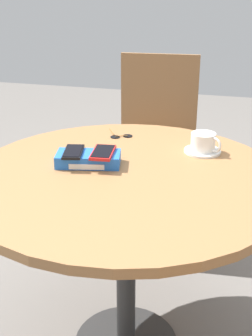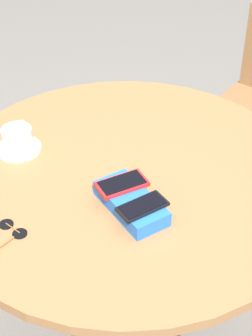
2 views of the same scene
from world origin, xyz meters
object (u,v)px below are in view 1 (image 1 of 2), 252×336
(chair_far_side, at_px, (155,145))
(round_table, at_px, (126,201))
(phone_black, at_px, (73,152))
(phone_box, at_px, (88,159))
(sunglasses, at_px, (120,136))
(saucer, at_px, (202,151))
(coffee_cup, at_px, (204,142))
(phone_red, at_px, (103,152))

(chair_far_side, bearing_deg, round_table, -85.31)
(round_table, distance_m, phone_black, 0.24)
(chair_far_side, bearing_deg, phone_box, -94.57)
(sunglasses, bearing_deg, phone_box, -95.38)
(saucer, bearing_deg, chair_far_side, 114.62)
(chair_far_side, bearing_deg, coffee_cup, -65.26)
(round_table, bearing_deg, sunglasses, 108.04)
(phone_box, height_order, phone_red, phone_red)
(phone_box, xyz_separation_m, saucer, (0.37, 0.22, -0.02))
(phone_red, height_order, sunglasses, phone_red)
(phone_red, xyz_separation_m, coffee_cup, (0.32, 0.21, -0.01))
(round_table, relative_size, coffee_cup, 9.27)
(sunglasses, bearing_deg, round_table, -71.96)
(phone_box, relative_size, chair_far_side, 0.25)
(round_table, distance_m, chair_far_side, 0.92)
(round_table, xyz_separation_m, chair_far_side, (-0.07, 0.91, -0.13))
(phone_black, height_order, sunglasses, phone_black)
(coffee_cup, relative_size, chair_far_side, 0.12)
(round_table, relative_size, chair_far_side, 1.12)
(phone_black, relative_size, sunglasses, 1.21)
(phone_black, bearing_deg, chair_far_side, 82.32)
(saucer, distance_m, coffee_cup, 0.04)
(saucer, bearing_deg, sunglasses, 164.64)
(phone_red, relative_size, sunglasses, 1.23)
(round_table, relative_size, saucer, 7.87)
(phone_black, distance_m, sunglasses, 0.33)
(phone_black, distance_m, chair_far_side, 0.93)
(phone_black, xyz_separation_m, sunglasses, (0.08, 0.32, -0.05))
(saucer, xyz_separation_m, sunglasses, (-0.34, 0.09, -0.00))
(phone_box, distance_m, sunglasses, 0.31)
(saucer, xyz_separation_m, chair_far_side, (-0.30, 0.65, -0.24))
(round_table, distance_m, coffee_cup, 0.37)
(chair_far_side, bearing_deg, saucer, -65.38)
(phone_red, height_order, coffee_cup, coffee_cup)
(phone_red, relative_size, saucer, 1.03)
(phone_box, height_order, sunglasses, phone_box)
(saucer, relative_size, sunglasses, 1.19)
(phone_black, height_order, phone_red, phone_red)
(phone_box, distance_m, phone_red, 0.06)
(phone_box, xyz_separation_m, coffee_cup, (0.37, 0.22, 0.02))
(sunglasses, xyz_separation_m, chair_far_side, (0.04, 0.56, -0.24))
(round_table, relative_size, sunglasses, 9.34)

